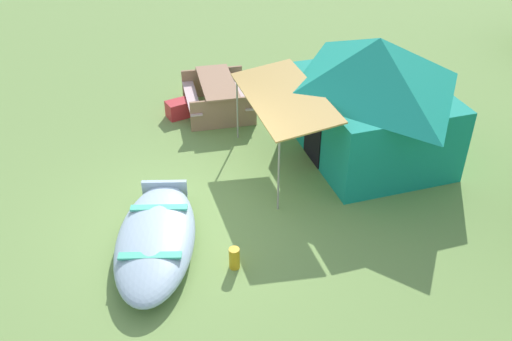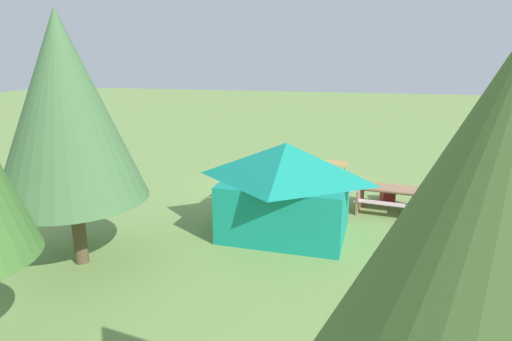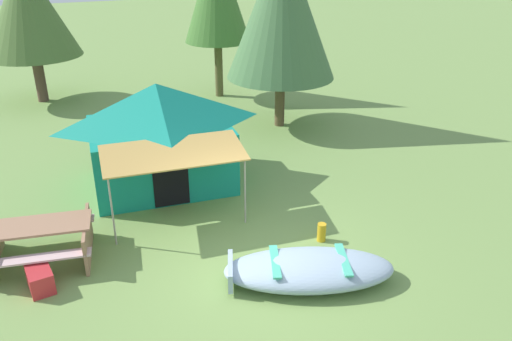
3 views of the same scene
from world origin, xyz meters
name	(u,v)px [view 2 (image 2 of 3)]	position (x,y,z in m)	size (l,w,h in m)	color
ground_plane	(279,188)	(0.00, 0.00, 0.00)	(80.00, 80.00, 0.00)	#73954C
beached_rowboat	(266,174)	(0.61, -0.77, 0.24)	(3.16, 2.12, 0.45)	#9BB1C6
canvas_cabin_tent	(286,187)	(-0.86, 3.90, 1.26)	(3.47, 3.95, 2.42)	#148B77
picnic_table	(388,196)	(-3.60, 1.57, 0.47)	(2.02, 1.70, 0.74)	#9D7154
cooler_box	(387,196)	(-3.65, 0.68, 0.19)	(0.57, 0.37, 0.38)	red
fuel_can	(238,182)	(1.43, 0.27, 0.18)	(0.17, 0.17, 0.37)	gold
pine_tree_back_right	(65,108)	(3.35, 6.58, 3.48)	(3.16, 3.16, 5.47)	brown
pine_tree_far_center	(495,302)	(-3.37, 11.93, 3.18)	(3.13, 3.13, 4.80)	brown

